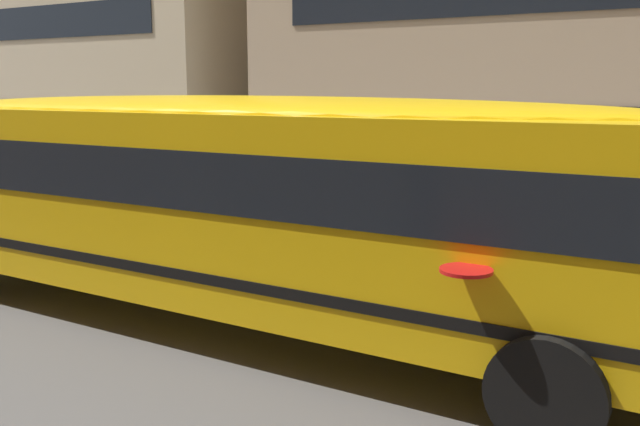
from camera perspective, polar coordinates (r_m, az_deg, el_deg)
ground_plane at (r=10.84m, az=-9.17°, el=-5.25°), size 400.00×400.00×0.00m
sidewalk_far at (r=16.89m, az=6.04°, el=0.40°), size 120.00×3.00×0.01m
lane_centreline at (r=10.84m, az=-9.17°, el=-5.24°), size 110.00×0.16×0.01m
school_bus at (r=8.27m, az=-5.82°, el=1.75°), size 12.52×3.18×2.78m
parked_car_grey_past_driveway at (r=20.00m, az=-21.54°, el=3.70°), size 3.96×2.00×1.64m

